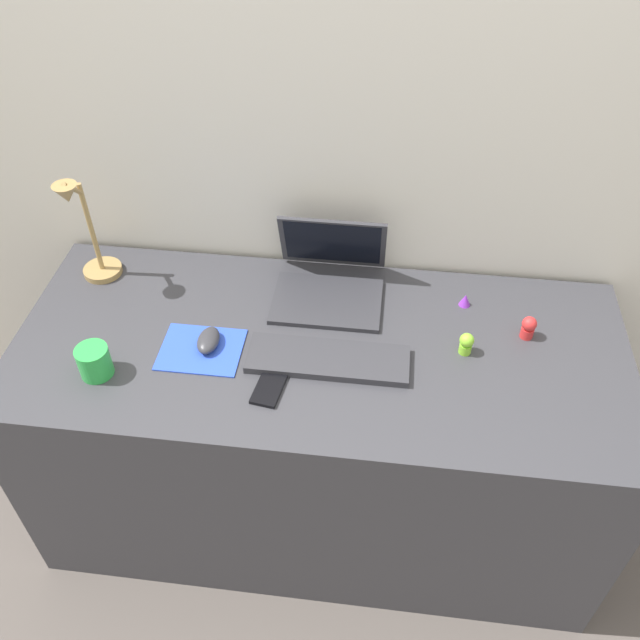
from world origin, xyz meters
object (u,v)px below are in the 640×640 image
keyboard (328,359)px  mouse (208,340)px  coffee_mug (94,362)px  cell_phone (270,386)px  desk_lamp (87,233)px  toy_figurine_red (529,327)px  toy_figurine_lime (466,343)px  toy_figurine_purple (465,300)px  laptop (330,275)px

keyboard → mouse: 0.31m
mouse → coffee_mug: size_ratio=1.16×
cell_phone → desk_lamp: size_ratio=0.37×
toy_figurine_red → toy_figurine_lime: 0.18m
keyboard → cell_phone: 0.17m
keyboard → mouse: bearing=176.6°
coffee_mug → toy_figurine_red: coffee_mug is taller
keyboard → toy_figurine_red: size_ratio=6.23×
toy_figurine_purple → cell_phone: bearing=-143.0°
toy_figurine_red → desk_lamp: bearing=175.8°
desk_lamp → toy_figurine_lime: bearing=-9.1°
laptop → desk_lamp: size_ratio=0.86×
keyboard → coffee_mug: coffee_mug is taller
cell_phone → toy_figurine_purple: toy_figurine_purple is taller
laptop → toy_figurine_purple: (0.38, -0.02, -0.03)m
coffee_mug → toy_figurine_purple: 0.99m
keyboard → toy_figurine_purple: bearing=36.8°
mouse → toy_figurine_red: toy_figurine_red is taller
mouse → toy_figurine_lime: 0.66m
mouse → toy_figurine_red: bearing=9.5°
laptop → cell_phone: size_ratio=2.34×
toy_figurine_lime → desk_lamp: bearing=170.9°
laptop → toy_figurine_purple: bearing=-3.0°
mouse → cell_phone: 0.22m
desk_lamp → toy_figurine_lime: size_ratio=5.61×
mouse → coffee_mug: (-0.25, -0.13, 0.02)m
coffee_mug → toy_figurine_purple: coffee_mug is taller
laptop → desk_lamp: (-0.67, -0.04, 0.11)m
desk_lamp → cell_phone: bearing=-31.6°
keyboard → toy_figurine_red: (0.51, 0.16, 0.02)m
toy_figurine_lime → mouse: bearing=-174.9°
coffee_mug → cell_phone: bearing=0.8°
desk_lamp → toy_figurine_purple: size_ratio=9.79×
cell_phone → toy_figurine_purple: size_ratio=3.61×
coffee_mug → toy_figurine_red: (1.07, 0.26, -0.01)m
keyboard → coffee_mug: size_ratio=4.95×
mouse → toy_figurine_purple: (0.66, 0.24, -0.00)m
laptop → coffee_mug: bearing=-144.2°
mouse → toy_figurine_red: 0.83m
toy_figurine_purple → toy_figurine_red: bearing=-34.1°
keyboard → toy_figurine_lime: bearing=12.7°
desk_lamp → toy_figurine_red: 1.21m
mouse → desk_lamp: 0.46m
toy_figurine_red → toy_figurine_purple: 0.19m
coffee_mug → toy_figurine_lime: size_ratio=1.34×
keyboard → toy_figurine_lime: size_ratio=6.63×
toy_figurine_red → laptop: bearing=166.7°
cell_phone → toy_figurine_purple: 0.60m
laptop → keyboard: 0.29m
mouse → toy_figurine_red: size_ratio=1.46×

